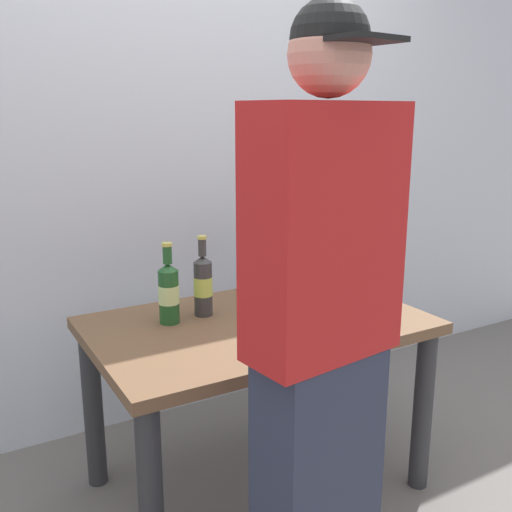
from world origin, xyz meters
TOP-DOWN VIEW (x-y plane):
  - ground_plane at (0.00, 0.00)m, footprint 8.00×8.00m
  - desk at (0.00, 0.00)m, footprint 1.24×0.78m
  - laptop at (0.27, 0.15)m, footprint 0.37×0.36m
  - beer_bottle_amber at (-0.15, 0.15)m, footprint 0.07×0.07m
  - beer_bottle_brown at (-0.30, 0.14)m, footprint 0.08×0.08m
  - person_figure at (-0.20, -0.67)m, footprint 0.42×0.29m
  - back_wall at (0.00, 0.79)m, footprint 6.00×0.10m

SIDE VIEW (x-z plane):
  - ground_plane at x=0.00m, z-range 0.00..0.00m
  - desk at x=0.00m, z-range 0.24..0.94m
  - laptop at x=0.27m, z-range 0.64..0.87m
  - beer_bottle_brown at x=-0.30m, z-range 0.67..0.98m
  - beer_bottle_amber at x=-0.15m, z-range 0.67..0.98m
  - person_figure at x=-0.20m, z-range 0.03..1.75m
  - back_wall at x=0.00m, z-range 0.00..2.60m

